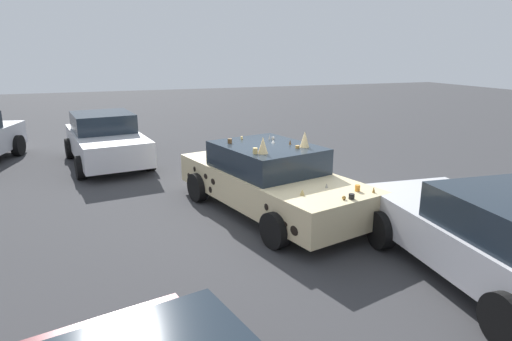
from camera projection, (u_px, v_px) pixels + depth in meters
ground_plane at (270, 212)px, 8.92m from camera, size 60.00×60.00×0.00m
art_car_decorated at (269, 179)px, 8.76m from camera, size 4.87×2.82×1.68m
parked_sedan_row_back_far at (106, 139)px, 12.57m from camera, size 4.36×2.42×1.44m
parked_sedan_row_back_center at (493, 237)px, 6.06m from camera, size 4.31×2.28×1.38m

